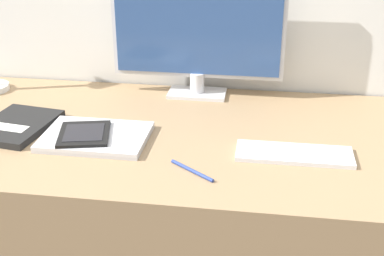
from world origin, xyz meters
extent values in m
cube|color=#997A56|center=(0.00, 0.16, 0.37)|extent=(1.56, 0.77, 0.75)
cube|color=silver|center=(0.08, 0.47, 0.76)|extent=(0.20, 0.11, 0.01)
cylinder|color=silver|center=(0.08, 0.47, 0.80)|extent=(0.05, 0.05, 0.07)
cube|color=silver|center=(0.08, 0.47, 1.01)|extent=(0.58, 0.01, 0.39)
cube|color=#2D4C84|center=(0.08, 0.46, 1.01)|extent=(0.55, 0.01, 0.36)
cube|color=silver|center=(0.40, 0.06, 0.76)|extent=(0.31, 0.11, 0.01)
cube|color=#B7B7BC|center=(0.40, 0.06, 0.76)|extent=(0.29, 0.09, 0.00)
cube|color=#BCBCC1|center=(-0.16, 0.08, 0.75)|extent=(0.30, 0.22, 0.01)
cube|color=silver|center=(-0.16, 0.08, 0.76)|extent=(0.30, 0.22, 0.01)
cube|color=black|center=(-0.19, 0.06, 0.77)|extent=(0.17, 0.19, 0.01)
cube|color=black|center=(-0.19, 0.06, 0.78)|extent=(0.13, 0.14, 0.00)
cube|color=black|center=(-0.41, 0.12, 0.76)|extent=(0.22, 0.28, 0.02)
cube|color=silver|center=(-0.41, 0.08, 0.77)|extent=(0.11, 0.06, 0.00)
cylinder|color=navy|center=(0.14, -0.07, 0.75)|extent=(0.12, 0.09, 0.01)
camera|label=1|loc=(0.31, -1.24, 1.43)|focal=50.00mm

